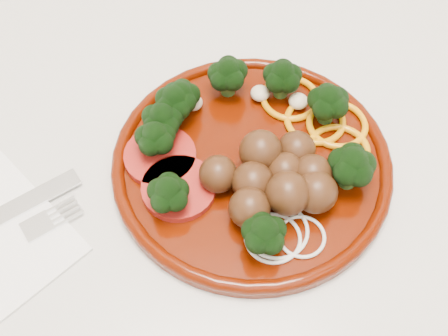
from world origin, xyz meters
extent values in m
cube|color=silver|center=(0.00, 1.70, 0.43)|extent=(2.40, 0.60, 0.87)
cube|color=silver|center=(0.00, 1.70, 0.89)|extent=(2.40, 0.60, 0.03)
cylinder|color=#410D01|center=(-0.10, 1.70, 0.91)|extent=(0.29, 0.29, 0.01)
torus|color=#410D01|center=(-0.10, 1.70, 0.91)|extent=(0.29, 0.29, 0.01)
sphere|color=#482712|center=(-0.04, 1.66, 0.93)|extent=(0.04, 0.04, 0.04)
sphere|color=#482712|center=(-0.13, 1.67, 0.93)|extent=(0.04, 0.04, 0.04)
sphere|color=#482712|center=(-0.05, 1.69, 0.93)|extent=(0.04, 0.04, 0.04)
sphere|color=#482712|center=(-0.09, 1.69, 0.93)|extent=(0.04, 0.04, 0.04)
sphere|color=#482712|center=(-0.07, 1.64, 0.93)|extent=(0.04, 0.04, 0.04)
sphere|color=#482712|center=(-0.11, 1.63, 0.93)|extent=(0.04, 0.04, 0.04)
sphere|color=#482712|center=(-0.10, 1.66, 0.93)|extent=(0.04, 0.04, 0.04)
sphere|color=#482712|center=(-0.07, 1.67, 0.93)|extent=(0.04, 0.04, 0.04)
sphere|color=#482712|center=(-0.04, 1.64, 0.93)|extent=(0.04, 0.04, 0.04)
torus|color=orange|center=(-0.02, 1.74, 0.92)|extent=(0.07, 0.07, 0.01)
torus|color=orange|center=(-0.01, 1.70, 0.92)|extent=(0.07, 0.07, 0.01)
torus|color=orange|center=(-0.04, 1.77, 0.92)|extent=(0.07, 0.07, 0.01)
torus|color=orange|center=(0.00, 1.73, 0.92)|extent=(0.07, 0.07, 0.01)
cylinder|color=#720A07|center=(-0.19, 1.71, 0.92)|extent=(0.07, 0.07, 0.01)
cylinder|color=#720A07|center=(-0.17, 1.67, 0.92)|extent=(0.07, 0.07, 0.01)
torus|color=beige|center=(-0.09, 1.61, 0.91)|extent=(0.05, 0.05, 0.00)
torus|color=beige|center=(-0.06, 1.60, 0.91)|extent=(0.05, 0.05, 0.00)
torus|color=beige|center=(-0.09, 1.61, 0.91)|extent=(0.06, 0.06, 0.00)
ellipsoid|color=#C6B793|center=(-0.07, 1.78, 0.92)|extent=(0.02, 0.02, 0.01)
ellipsoid|color=#C6B793|center=(-0.15, 1.78, 0.92)|extent=(0.02, 0.02, 0.01)
ellipsoid|color=#C6B793|center=(-0.03, 1.76, 0.92)|extent=(0.02, 0.02, 0.01)
cube|color=silver|center=(-0.33, 1.68, 0.91)|extent=(0.12, 0.08, 0.00)
cube|color=silver|center=(-0.31, 1.65, 0.91)|extent=(0.04, 0.03, 0.00)
cube|color=silver|center=(-0.28, 1.66, 0.91)|extent=(0.03, 0.02, 0.00)
cube|color=silver|center=(-0.29, 1.66, 0.91)|extent=(0.03, 0.02, 0.00)
cube|color=silver|center=(-0.29, 1.67, 0.91)|extent=(0.03, 0.02, 0.00)
cube|color=silver|center=(-0.29, 1.67, 0.91)|extent=(0.03, 0.02, 0.00)
camera|label=1|loc=(-0.17, 1.38, 1.38)|focal=45.00mm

